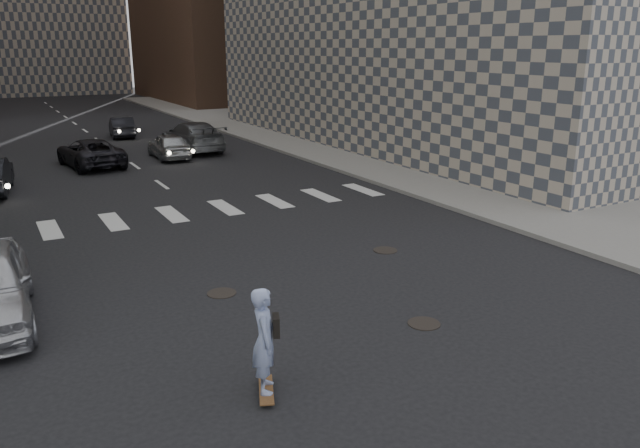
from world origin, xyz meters
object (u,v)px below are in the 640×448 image
at_px(traffic_car_b, 192,136).
at_px(traffic_car_c, 90,153).
at_px(skateboarder, 265,340).
at_px(traffic_car_d, 169,146).
at_px(traffic_car_e, 122,127).

xyz_separation_m(traffic_car_b, traffic_car_c, (-5.86, -2.21, -0.13)).
height_order(traffic_car_b, traffic_car_c, traffic_car_b).
relative_size(skateboarder, traffic_car_d, 0.49).
relative_size(traffic_car_c, traffic_car_d, 1.24).
bearing_deg(traffic_car_c, skateboarder, 80.30).
relative_size(traffic_car_b, traffic_car_d, 1.43).
height_order(skateboarder, traffic_car_e, skateboarder).
bearing_deg(traffic_car_d, traffic_car_c, 7.44).
distance_m(skateboarder, traffic_car_b, 26.34).
distance_m(traffic_car_d, traffic_car_e, 9.42).
bearing_deg(traffic_car_e, skateboarder, 88.74).
xyz_separation_m(skateboarder, traffic_car_e, (4.54, 33.08, -0.37)).
height_order(skateboarder, traffic_car_b, skateboarder).
bearing_deg(traffic_car_c, traffic_car_d, 179.02).
distance_m(skateboarder, traffic_car_c, 23.25).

